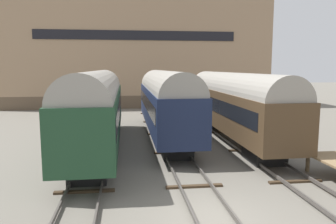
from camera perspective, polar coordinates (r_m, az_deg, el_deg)
ground_plane at (r=12.57m, az=7.58°, el=-17.68°), size 200.00×200.00×0.00m
track_left at (r=12.28m, az=-16.09°, el=-17.84°), size 2.60×60.00×0.26m
track_middle at (r=12.51m, az=7.59°, el=-17.09°), size 2.60×60.00×0.26m
track_right at (r=14.47m, az=27.15°, el=-14.37°), size 2.60×60.00×0.26m
train_car_navy at (r=25.15m, az=-0.49°, el=2.17°), size 2.93×16.84×5.15m
train_car_green at (r=21.71m, az=-12.23°, el=1.19°), size 2.86×17.51×5.18m
train_car_brown at (r=24.62m, az=11.28°, el=1.75°), size 2.85×17.37×5.02m
warehouse_building at (r=49.02m, az=-5.69°, el=11.49°), size 36.63×11.94×17.22m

